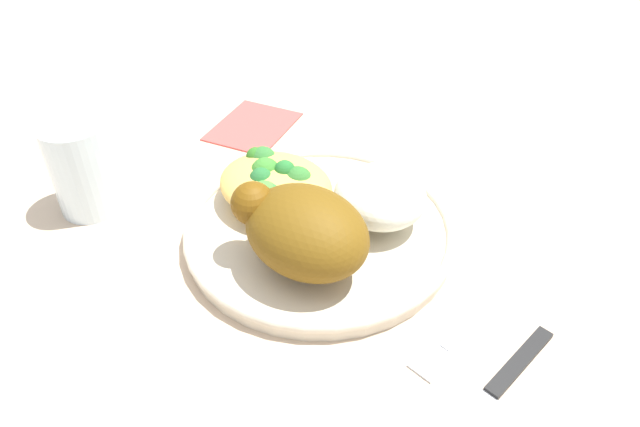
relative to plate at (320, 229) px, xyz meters
name	(u,v)px	position (x,y,z in m)	size (l,w,h in m)	color
ground_plane	(320,237)	(0.00, 0.00, -0.01)	(2.00, 2.00, 0.00)	#C9AE91
plate	(320,229)	(0.00, 0.00, 0.00)	(0.25, 0.25, 0.02)	beige
roasted_chicken	(303,230)	(-0.02, 0.05, 0.04)	(0.12, 0.09, 0.07)	brown
rice_pile	(380,196)	(-0.04, -0.04, 0.03)	(0.09, 0.08, 0.05)	silver
mac_cheese_with_broccoli	(276,182)	(0.06, 0.00, 0.03)	(0.11, 0.10, 0.04)	#E5B654
fork	(466,327)	(-0.16, 0.01, -0.01)	(0.03, 0.14, 0.01)	silver
knife	(492,392)	(-0.20, 0.05, -0.01)	(0.03, 0.19, 0.01)	black
water_glass	(83,167)	(0.21, 0.11, 0.04)	(0.06, 0.06, 0.09)	silver
napkin	(253,126)	(0.19, -0.10, -0.01)	(0.08, 0.10, 0.00)	#DB4C47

